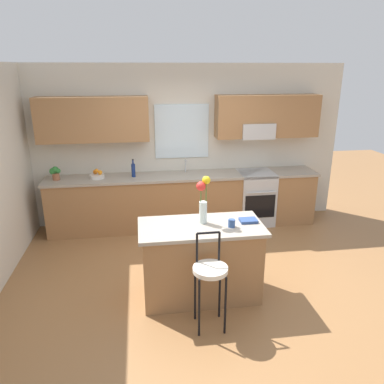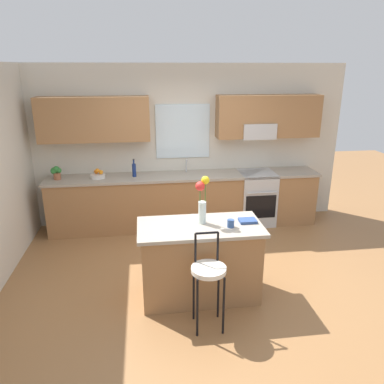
% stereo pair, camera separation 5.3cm
% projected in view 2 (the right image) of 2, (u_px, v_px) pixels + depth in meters
% --- Properties ---
extents(ground_plane, '(14.00, 14.00, 0.00)m').
position_uv_depth(ground_plane, '(200.00, 276.00, 4.89)').
color(ground_plane, olive).
extents(back_wall_assembly, '(5.60, 0.50, 2.70)m').
position_uv_depth(back_wall_assembly, '(184.00, 137.00, 6.28)').
color(back_wall_assembly, beige).
rests_on(back_wall_assembly, ground).
extents(counter_run, '(4.56, 0.64, 0.92)m').
position_uv_depth(counter_run, '(185.00, 200.00, 6.34)').
color(counter_run, '#996B42').
rests_on(counter_run, ground).
extents(sink_faucet, '(0.02, 0.13, 0.23)m').
position_uv_depth(sink_faucet, '(186.00, 164.00, 6.29)').
color(sink_faucet, '#B7BABC').
rests_on(sink_faucet, counter_run).
extents(oven_range, '(0.60, 0.64, 0.92)m').
position_uv_depth(oven_range, '(256.00, 198.00, 6.48)').
color(oven_range, '#B7BABC').
rests_on(oven_range, ground).
extents(kitchen_island, '(1.43, 0.71, 0.92)m').
position_uv_depth(kitchen_island, '(200.00, 261.00, 4.35)').
color(kitchen_island, '#996B42').
rests_on(kitchen_island, ground).
extents(bar_stool_near, '(0.36, 0.36, 1.04)m').
position_uv_depth(bar_stool_near, '(208.00, 273.00, 3.77)').
color(bar_stool_near, black).
rests_on(bar_stool_near, ground).
extents(flower_vase, '(0.16, 0.12, 0.56)m').
position_uv_depth(flower_vase, '(202.00, 199.00, 4.18)').
color(flower_vase, silver).
rests_on(flower_vase, kitchen_island).
extents(mug_ceramic, '(0.08, 0.08, 0.09)m').
position_uv_depth(mug_ceramic, '(231.00, 223.00, 4.15)').
color(mug_ceramic, '#33518C').
rests_on(mug_ceramic, kitchen_island).
extents(cookbook, '(0.20, 0.15, 0.03)m').
position_uv_depth(cookbook, '(248.00, 221.00, 4.30)').
color(cookbook, navy).
rests_on(cookbook, kitchen_island).
extents(fruit_bowl_oranges, '(0.24, 0.24, 0.16)m').
position_uv_depth(fruit_bowl_oranges, '(98.00, 175.00, 6.00)').
color(fruit_bowl_oranges, silver).
rests_on(fruit_bowl_oranges, counter_run).
extents(bottle_olive_oil, '(0.06, 0.06, 0.30)m').
position_uv_depth(bottle_olive_oil, '(134.00, 170.00, 6.05)').
color(bottle_olive_oil, navy).
rests_on(bottle_olive_oil, counter_run).
extents(potted_plant_small, '(0.18, 0.12, 0.22)m').
position_uv_depth(potted_plant_small, '(56.00, 172.00, 5.90)').
color(potted_plant_small, '#9E5B3D').
rests_on(potted_plant_small, counter_run).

